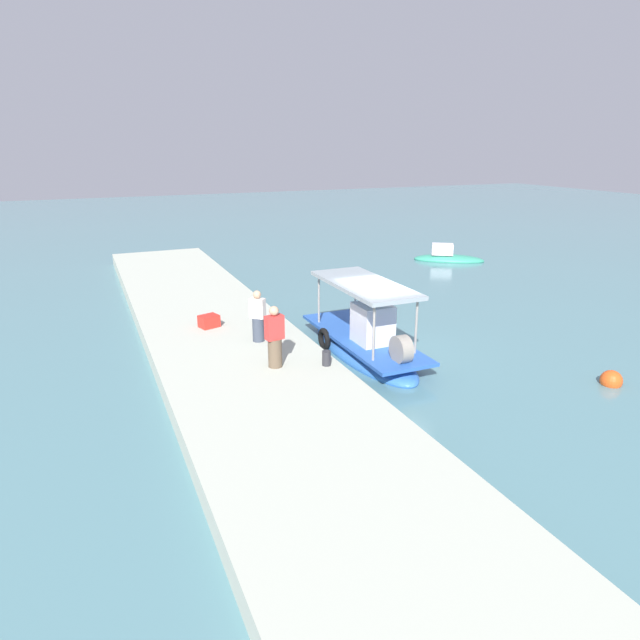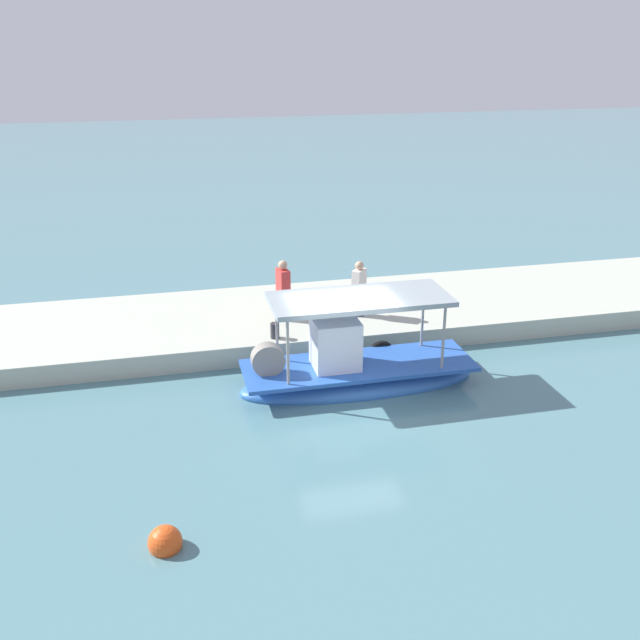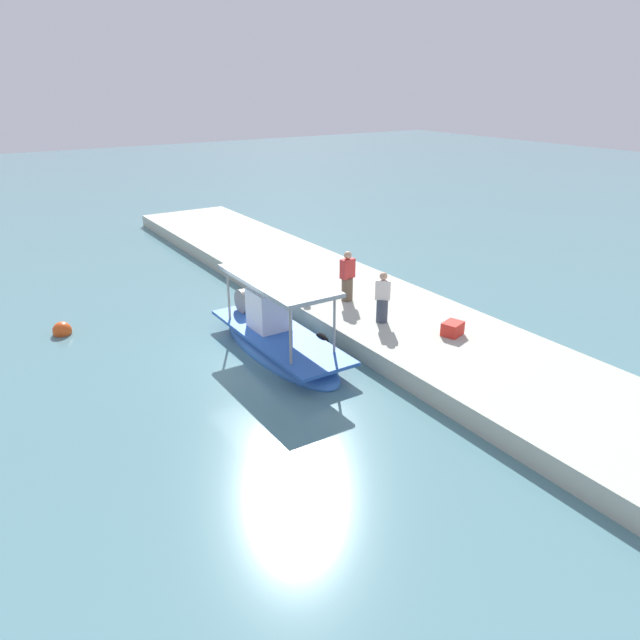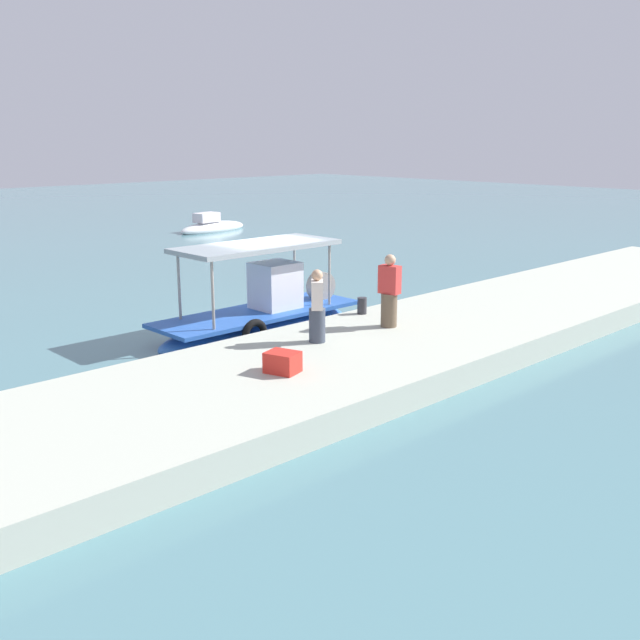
{
  "view_description": "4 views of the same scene",
  "coord_description": "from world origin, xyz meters",
  "px_view_note": "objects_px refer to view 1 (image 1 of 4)",
  "views": [
    {
      "loc": [
        14.07,
        -8.4,
        6.42
      ],
      "look_at": [
        -0.84,
        -1.91,
        1.17
      ],
      "focal_mm": 30.82,
      "sensor_mm": 36.0,
      "label": 1
    },
    {
      "loc": [
        4.21,
        15.2,
        8.26
      ],
      "look_at": [
        0.02,
        -2.69,
        0.96
      ],
      "focal_mm": 41.23,
      "sensor_mm": 36.0,
      "label": 2
    },
    {
      "loc": [
        -14.65,
        7.12,
        7.62
      ],
      "look_at": [
        -0.54,
        -2.0,
        0.73
      ],
      "focal_mm": 33.12,
      "sensor_mm": 36.0,
      "label": 3
    },
    {
      "loc": [
        -12.02,
        -14.99,
        4.94
      ],
      "look_at": [
        -0.44,
        -2.88,
        0.75
      ],
      "focal_mm": 41.09,
      "sensor_mm": 36.0,
      "label": 4
    }
  ],
  "objects_px": {
    "mooring_bollard": "(326,358)",
    "moored_boat_near": "(448,258)",
    "main_fishing_boat": "(364,342)",
    "marker_buoy": "(611,381)",
    "fisherman_by_crate": "(275,340)",
    "fisherman_near_bollard": "(258,318)",
    "cargo_crate": "(209,321)"
  },
  "relations": [
    {
      "from": "main_fishing_boat",
      "to": "fisherman_near_bollard",
      "type": "bearing_deg",
      "value": -107.59
    },
    {
      "from": "mooring_bollard",
      "to": "cargo_crate",
      "type": "distance_m",
      "value": 5.11
    },
    {
      "from": "main_fishing_boat",
      "to": "marker_buoy",
      "type": "distance_m",
      "value": 7.12
    },
    {
      "from": "mooring_bollard",
      "to": "marker_buoy",
      "type": "distance_m",
      "value": 7.97
    },
    {
      "from": "fisherman_near_bollard",
      "to": "cargo_crate",
      "type": "xyz_separation_m",
      "value": [
        -1.96,
        -1.1,
        -0.53
      ]
    },
    {
      "from": "main_fishing_boat",
      "to": "mooring_bollard",
      "type": "distance_m",
      "value": 2.65
    },
    {
      "from": "mooring_bollard",
      "to": "moored_boat_near",
      "type": "bearing_deg",
      "value": 133.56
    },
    {
      "from": "main_fishing_boat",
      "to": "marker_buoy",
      "type": "relative_size",
      "value": 10.03
    },
    {
      "from": "fisherman_near_bollard",
      "to": "mooring_bollard",
      "type": "relative_size",
      "value": 3.84
    },
    {
      "from": "fisherman_by_crate",
      "to": "mooring_bollard",
      "type": "relative_size",
      "value": 4.12
    },
    {
      "from": "main_fishing_boat",
      "to": "mooring_bollard",
      "type": "bearing_deg",
      "value": -51.46
    },
    {
      "from": "fisherman_by_crate",
      "to": "cargo_crate",
      "type": "xyz_separation_m",
      "value": [
        -4.11,
        -0.91,
        -0.58
      ]
    },
    {
      "from": "cargo_crate",
      "to": "marker_buoy",
      "type": "bearing_deg",
      "value": 50.71
    },
    {
      "from": "fisherman_near_bollard",
      "to": "mooring_bollard",
      "type": "xyz_separation_m",
      "value": [
        2.64,
        1.12,
        -0.52
      ]
    },
    {
      "from": "cargo_crate",
      "to": "moored_boat_near",
      "type": "distance_m",
      "value": 17.52
    },
    {
      "from": "mooring_bollard",
      "to": "marker_buoy",
      "type": "relative_size",
      "value": 0.71
    },
    {
      "from": "mooring_bollard",
      "to": "moored_boat_near",
      "type": "height_order",
      "value": "mooring_bollard"
    },
    {
      "from": "fisherman_by_crate",
      "to": "marker_buoy",
      "type": "xyz_separation_m",
      "value": [
        3.67,
        8.6,
        -1.24
      ]
    },
    {
      "from": "main_fishing_boat",
      "to": "fisherman_near_bollard",
      "type": "xyz_separation_m",
      "value": [
        -1.01,
        -3.17,
        0.91
      ]
    },
    {
      "from": "fisherman_by_crate",
      "to": "moored_boat_near",
      "type": "bearing_deg",
      "value": 129.77
    },
    {
      "from": "fisherman_by_crate",
      "to": "mooring_bollard",
      "type": "height_order",
      "value": "fisherman_by_crate"
    },
    {
      "from": "mooring_bollard",
      "to": "marker_buoy",
      "type": "height_order",
      "value": "mooring_bollard"
    },
    {
      "from": "moored_boat_near",
      "to": "mooring_bollard",
      "type": "bearing_deg",
      "value": -46.44
    },
    {
      "from": "fisherman_by_crate",
      "to": "main_fishing_boat",
      "type": "bearing_deg",
      "value": 108.81
    },
    {
      "from": "cargo_crate",
      "to": "main_fishing_boat",
      "type": "bearing_deg",
      "value": 55.26
    },
    {
      "from": "moored_boat_near",
      "to": "marker_buoy",
      "type": "bearing_deg",
      "value": -20.84
    },
    {
      "from": "fisherman_near_bollard",
      "to": "mooring_bollard",
      "type": "bearing_deg",
      "value": 23.07
    },
    {
      "from": "fisherman_by_crate",
      "to": "moored_boat_near",
      "type": "xyz_separation_m",
      "value": [
        -12.17,
        14.63,
        -1.21
      ]
    },
    {
      "from": "fisherman_near_bollard",
      "to": "marker_buoy",
      "type": "xyz_separation_m",
      "value": [
        5.82,
        8.4,
        -1.19
      ]
    },
    {
      "from": "fisherman_by_crate",
      "to": "mooring_bollard",
      "type": "distance_m",
      "value": 1.52
    },
    {
      "from": "moored_boat_near",
      "to": "main_fishing_boat",
      "type": "bearing_deg",
      "value": -45.6
    },
    {
      "from": "cargo_crate",
      "to": "moored_boat_near",
      "type": "height_order",
      "value": "cargo_crate"
    }
  ]
}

